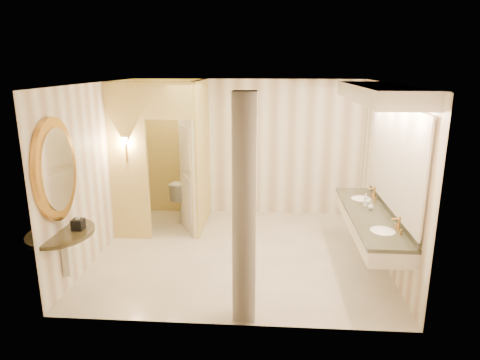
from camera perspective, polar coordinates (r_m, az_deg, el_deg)
The scene contains 16 objects.
floor at distance 7.07m, azimuth -0.06°, elevation -9.65°, with size 4.50×4.50×0.00m, color white.
ceiling at distance 6.42m, azimuth -0.06°, elevation 12.77°, with size 4.50×4.50×0.00m, color silver.
wall_back at distance 8.57m, azimuth 0.90°, elevation 4.28°, with size 4.50×0.02×2.70m, color white.
wall_front at distance 4.71m, azimuth -1.81°, elevation -4.94°, with size 4.50×0.02×2.70m, color white.
wall_left at distance 7.14m, azimuth -18.39°, elevation 1.27°, with size 0.02×4.00×2.70m, color white.
wall_right at distance 6.84m, azimuth 19.09°, elevation 0.63°, with size 0.02×4.00×2.70m, color white.
toilet_closet at distance 7.70m, azimuth -7.94°, elevation 3.16°, with size 1.50×1.55×2.70m.
wall_sconce at distance 7.34m, azimuth -15.03°, elevation 4.95°, with size 0.14×0.14×0.42m.
vanity at distance 6.34m, azimuth 17.82°, elevation 2.24°, with size 0.75×2.75×2.09m.
console_shelf at distance 5.90m, azimuth -23.10°, elevation -2.07°, with size 1.01×1.01×1.96m.
pillar at distance 4.89m, azimuth 0.62°, elevation -4.19°, with size 0.27×0.27×2.70m, color silver.
tissue_box at distance 6.01m, azimuth -20.77°, elevation -5.55°, with size 0.14×0.14×0.14m, color black.
toilet at distance 8.47m, azimuth -6.77°, elevation -2.53°, with size 0.46×0.80×0.82m, color white.
soap_bottle_a at distance 6.79m, azimuth 16.40°, elevation -2.81°, with size 0.06×0.06×0.14m, color beige.
soap_bottle_b at distance 6.66m, azimuth 17.05°, elevation -3.32°, with size 0.09×0.09×0.11m, color silver.
soap_bottle_c at distance 6.85m, azimuth 16.41°, elevation -2.47°, with size 0.07×0.07×0.18m, color #C6B28C.
Camera 1 is at (0.46, -6.40, 2.97)m, focal length 32.00 mm.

